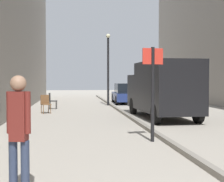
% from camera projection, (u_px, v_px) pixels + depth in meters
% --- Properties ---
extents(ground_plane, '(80.00, 80.00, 0.00)m').
position_uv_depth(ground_plane, '(96.00, 121.00, 13.39)').
color(ground_plane, '#A8A093').
extents(kerb_strip, '(0.16, 40.00, 0.12)m').
position_uv_depth(kerb_strip, '(133.00, 119.00, 13.58)').
color(kerb_strip, gray).
rests_on(kerb_strip, ground_plane).
extents(pedestrian_main_foreground, '(0.35, 0.24, 1.77)m').
position_uv_depth(pedestrian_main_foreground, '(19.00, 127.00, 4.58)').
color(pedestrian_main_foreground, '#2D3851').
rests_on(pedestrian_main_foreground, ground_plane).
extents(delivery_van, '(2.14, 5.51, 2.49)m').
position_uv_depth(delivery_van, '(162.00, 88.00, 14.24)').
color(delivery_van, black).
rests_on(delivery_van, ground_plane).
extents(parked_car, '(1.97, 4.26, 1.45)m').
position_uv_depth(parked_car, '(126.00, 94.00, 23.24)').
color(parked_car, navy).
rests_on(parked_car, ground_plane).
extents(street_sign_post, '(0.60, 0.13, 2.60)m').
position_uv_depth(street_sign_post, '(153.00, 86.00, 8.78)').
color(street_sign_post, black).
rests_on(street_sign_post, ground_plane).
extents(lamp_post, '(0.28, 0.28, 4.76)m').
position_uv_depth(lamp_post, '(108.00, 65.00, 21.27)').
color(lamp_post, black).
rests_on(lamp_post, ground_plane).
extents(bicycle_leaning, '(0.27, 1.76, 0.98)m').
position_uv_depth(bicycle_leaning, '(17.00, 117.00, 11.29)').
color(bicycle_leaning, black).
rests_on(bicycle_leaning, ground_plane).
extents(cafe_chair_near_window, '(0.47, 0.47, 0.94)m').
position_uv_depth(cafe_chair_near_window, '(52.00, 100.00, 18.64)').
color(cafe_chair_near_window, black).
rests_on(cafe_chair_near_window, ground_plane).
extents(cafe_chair_by_doorway, '(0.57, 0.57, 0.94)m').
position_uv_depth(cafe_chair_by_doorway, '(45.00, 103.00, 16.22)').
color(cafe_chair_by_doorway, brown).
rests_on(cafe_chair_by_doorway, ground_plane).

